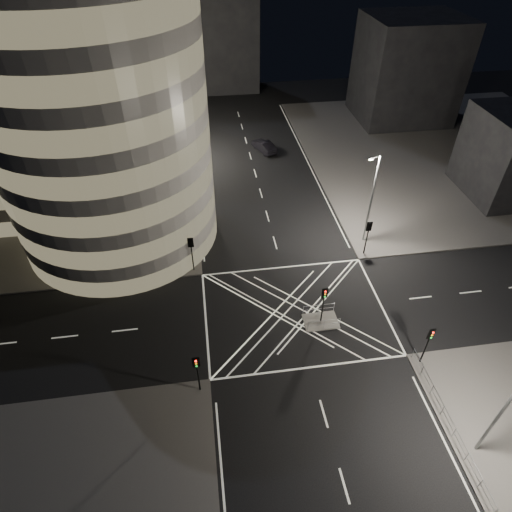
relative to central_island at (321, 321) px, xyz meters
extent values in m
plane|color=black|center=(-2.00, 1.50, -0.07)|extent=(120.00, 120.00, 0.00)
cube|color=#565351|center=(-31.00, 28.50, 0.00)|extent=(42.00, 42.00, 0.15)
cube|color=#565351|center=(27.00, 28.50, 0.00)|extent=(42.00, 42.00, 0.15)
cube|color=slate|center=(0.00, 0.00, 0.00)|extent=(3.00, 2.00, 0.15)
cylinder|color=gray|center=(-18.00, 15.50, 12.57)|extent=(20.00, 20.00, 25.00)
cube|color=gray|center=(-28.00, 25.50, 12.57)|extent=(20.00, 18.00, 25.00)
cube|color=gray|center=(-24.00, 43.50, 11.07)|extent=(24.00, 16.00, 22.00)
cube|color=black|center=(24.00, 41.50, 7.58)|extent=(14.00, 12.00, 15.00)
cube|color=black|center=(-6.00, 59.50, 8.93)|extent=(18.00, 8.00, 18.00)
cylinder|color=black|center=(-12.50, 10.50, 1.76)|extent=(0.32, 0.32, 3.37)
ellipsoid|color=black|center=(-12.50, 10.50, 4.65)|extent=(4.38, 4.38, 5.03)
cylinder|color=black|center=(-12.50, 16.50, 1.57)|extent=(0.32, 0.32, 2.99)
ellipsoid|color=black|center=(-12.50, 16.50, 4.42)|extent=(4.93, 4.93, 5.67)
cylinder|color=black|center=(-12.50, 22.50, 1.66)|extent=(0.32, 0.32, 3.18)
ellipsoid|color=black|center=(-12.50, 22.50, 4.37)|extent=(4.07, 4.07, 4.69)
cylinder|color=black|center=(-12.50, 28.50, 1.66)|extent=(0.32, 0.32, 3.17)
ellipsoid|color=black|center=(-12.50, 28.50, 4.68)|extent=(5.24, 5.24, 6.02)
cylinder|color=black|center=(-12.50, 34.50, 1.70)|extent=(0.32, 0.32, 3.26)
ellipsoid|color=black|center=(-12.50, 34.50, 4.42)|extent=(3.97, 3.97, 4.57)
cylinder|color=black|center=(-10.80, 8.30, 1.57)|extent=(0.12, 0.12, 3.00)
cube|color=black|center=(-10.80, 8.30, 3.52)|extent=(0.28, 0.22, 0.90)
cube|color=black|center=(-10.80, 8.30, 3.52)|extent=(0.55, 0.04, 1.10)
cylinder|color=black|center=(-10.80, -5.30, 1.57)|extent=(0.12, 0.12, 3.00)
cube|color=black|center=(-10.80, -5.30, 3.52)|extent=(0.28, 0.22, 0.90)
cube|color=black|center=(-10.80, -5.30, 3.52)|extent=(0.55, 0.04, 1.10)
cylinder|color=black|center=(6.80, 8.30, 1.57)|extent=(0.12, 0.12, 3.00)
cube|color=black|center=(6.80, 8.30, 3.52)|extent=(0.28, 0.22, 0.90)
cube|color=black|center=(6.80, 8.30, 3.52)|extent=(0.55, 0.04, 1.10)
cylinder|color=black|center=(6.80, -5.30, 1.57)|extent=(0.12, 0.12, 3.00)
cube|color=black|center=(6.80, -5.30, 3.52)|extent=(0.28, 0.22, 0.90)
cube|color=black|center=(6.80, -5.30, 3.52)|extent=(0.55, 0.04, 1.10)
cylinder|color=black|center=(0.00, 0.00, 1.57)|extent=(0.12, 0.12, 3.00)
cube|color=black|center=(0.00, 0.00, 3.52)|extent=(0.28, 0.22, 0.90)
cube|color=black|center=(0.00, 0.00, 3.52)|extent=(0.55, 0.04, 1.10)
cylinder|color=slate|center=(-11.50, 13.50, 5.08)|extent=(0.20, 0.20, 10.00)
cylinder|color=slate|center=(-11.05, 13.50, 9.93)|extent=(0.90, 0.10, 0.10)
cube|color=slate|center=(-10.60, 13.50, 9.83)|extent=(0.50, 0.25, 0.18)
cube|color=white|center=(-10.60, 13.50, 9.72)|extent=(0.42, 0.20, 0.05)
cylinder|color=slate|center=(-11.50, 31.50, 5.08)|extent=(0.20, 0.20, 10.00)
cylinder|color=slate|center=(-11.05, 31.50, 9.93)|extent=(0.90, 0.10, 0.10)
cube|color=slate|center=(-10.60, 31.50, 9.83)|extent=(0.50, 0.25, 0.18)
cube|color=white|center=(-10.60, 31.50, 9.72)|extent=(0.42, 0.20, 0.05)
cylinder|color=slate|center=(7.50, 10.50, 5.08)|extent=(0.20, 0.20, 10.00)
cylinder|color=slate|center=(7.05, 10.50, 9.93)|extent=(0.90, 0.10, 0.10)
cube|color=slate|center=(6.60, 10.50, 9.83)|extent=(0.50, 0.25, 0.18)
cube|color=white|center=(6.60, 10.50, 9.72)|extent=(0.42, 0.20, 0.05)
cylinder|color=slate|center=(7.50, -12.50, 5.08)|extent=(0.20, 0.20, 10.00)
cube|color=slate|center=(6.30, -10.65, 0.62)|extent=(0.06, 11.70, 1.10)
cube|color=slate|center=(0.00, -0.90, 0.62)|extent=(2.80, 0.06, 1.10)
cube|color=slate|center=(0.00, 0.90, 0.62)|extent=(2.80, 0.06, 1.10)
imported|color=black|center=(0.17, 32.72, 0.70)|extent=(3.30, 4.94, 1.54)
camera|label=1|loc=(-9.19, -23.69, 28.87)|focal=30.00mm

